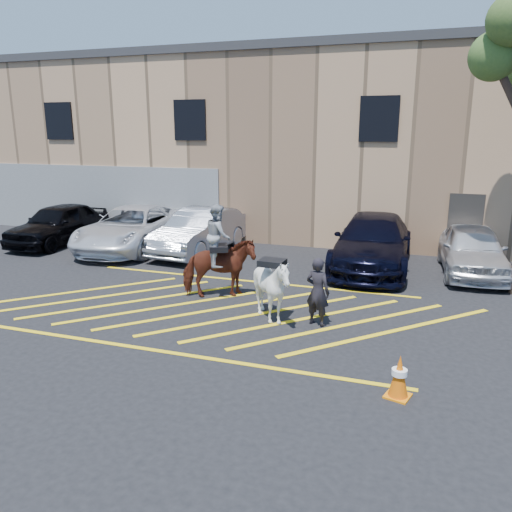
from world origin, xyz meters
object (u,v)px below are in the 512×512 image
(traffic_cone, at_px, (399,376))
(handler, at_px, (318,292))
(car_black_suv, at_px, (59,224))
(car_blue_suv, at_px, (373,242))
(car_white_pickup, at_px, (132,228))
(saddled_white, at_px, (272,288))
(mounted_bay, at_px, (219,261))
(car_white_suv, at_px, (472,250))
(car_silver_sedan, at_px, (200,231))

(traffic_cone, bearing_deg, handler, 125.46)
(handler, distance_m, traffic_cone, 3.29)
(car_black_suv, distance_m, car_blue_suv, 11.71)
(car_white_pickup, bearing_deg, saddled_white, -42.33)
(saddled_white, bearing_deg, handler, 5.45)
(car_black_suv, height_order, saddled_white, saddled_white)
(handler, height_order, mounted_bay, mounted_bay)
(handler, height_order, traffic_cone, handler)
(car_white_pickup, xyz_separation_m, mounted_bay, (5.12, -4.10, 0.22))
(car_blue_suv, distance_m, saddled_white, 5.70)
(car_white_suv, bearing_deg, car_blue_suv, -178.97)
(traffic_cone, bearing_deg, car_white_pickup, 141.41)
(car_white_suv, relative_size, traffic_cone, 5.94)
(car_silver_sedan, distance_m, mounted_bay, 5.10)
(car_white_suv, relative_size, saddled_white, 2.80)
(car_blue_suv, height_order, traffic_cone, car_blue_suv)
(car_white_suv, bearing_deg, handler, -125.64)
(car_blue_suv, distance_m, traffic_cone, 8.12)
(car_white_pickup, distance_m, saddled_white, 8.68)
(car_white_pickup, height_order, mounted_bay, mounted_bay)
(car_blue_suv, xyz_separation_m, mounted_bay, (-3.47, -4.28, 0.17))
(saddled_white, bearing_deg, traffic_cone, -41.28)
(saddled_white, bearing_deg, car_black_suv, 152.90)
(car_black_suv, bearing_deg, traffic_cone, -30.06)
(handler, bearing_deg, car_blue_suv, -79.03)
(car_blue_suv, xyz_separation_m, handler, (-0.67, -5.35, -0.03))
(car_white_pickup, relative_size, car_silver_sedan, 1.18)
(car_white_suv, relative_size, handler, 2.79)
(car_white_pickup, relative_size, car_white_suv, 1.28)
(handler, relative_size, traffic_cone, 2.13)
(car_white_pickup, height_order, handler, handler)
(car_blue_suv, bearing_deg, saddled_white, -107.88)
(car_silver_sedan, height_order, handler, handler)
(car_silver_sedan, height_order, traffic_cone, car_silver_sedan)
(car_white_pickup, height_order, car_silver_sedan, car_silver_sedan)
(car_white_pickup, bearing_deg, car_white_suv, -3.08)
(car_black_suv, distance_m, car_white_suv, 14.64)
(car_black_suv, height_order, traffic_cone, car_black_suv)
(car_black_suv, bearing_deg, car_white_suv, 2.68)
(mounted_bay, bearing_deg, car_white_suv, 35.00)
(car_silver_sedan, bearing_deg, car_white_suv, 6.02)
(car_white_suv, xyz_separation_m, traffic_cone, (-1.69, -8.20, -0.37))
(handler, bearing_deg, car_white_suv, -104.84)
(handler, bearing_deg, car_black_suv, -6.43)
(car_white_suv, distance_m, mounted_bay, 7.80)
(car_silver_sedan, xyz_separation_m, car_blue_suv, (6.01, -0.14, 0.04))
(car_blue_suv, height_order, car_white_suv, car_blue_suv)
(car_silver_sedan, relative_size, handler, 3.01)
(saddled_white, distance_m, traffic_cone, 3.90)
(car_white_pickup, bearing_deg, handler, -38.09)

